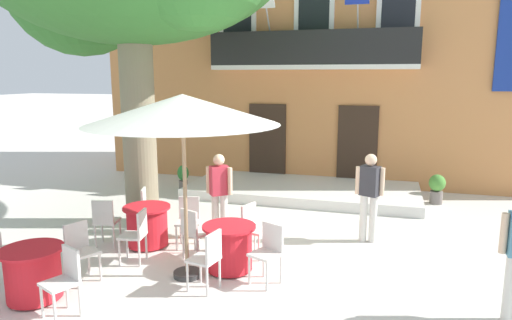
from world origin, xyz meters
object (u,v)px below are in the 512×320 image
at_px(cafe_table_middle, 229,247).
at_px(cafe_table_front, 147,226).
at_px(cafe_chair_middle_3, 268,249).
at_px(cafe_table_near_tree, 33,273).
at_px(cafe_chair_near_tree_1, 65,277).
at_px(cafe_chair_front_0, 188,218).
at_px(cafe_chair_front_3, 137,232).
at_px(cafe_umbrella, 183,110).
at_px(cafe_chair_middle_1, 194,230).
at_px(pedestrian_near_entrance, 219,191).
at_px(cafe_chair_near_tree_2, 80,247).
at_px(ground_planter_right, 437,187).
at_px(cafe_chair_middle_0, 253,226).
at_px(ground_planter_left, 183,176).
at_px(cafe_chair_front_1, 149,207).
at_px(pedestrian_by_tree, 369,193).
at_px(cafe_chair_middle_2, 208,256).
at_px(cafe_chair_near_tree_3, 4,252).
at_px(cafe_chair_front_2, 105,219).

height_order(cafe_table_middle, cafe_table_front, same).
xyz_separation_m(cafe_table_middle, cafe_chair_middle_3, (0.71, -0.24, 0.14)).
xyz_separation_m(cafe_table_near_tree, cafe_chair_near_tree_1, (0.72, -0.23, 0.14)).
bearing_deg(cafe_chair_front_0, cafe_chair_front_3, -117.73).
height_order(cafe_table_front, cafe_umbrella, cafe_umbrella).
relative_size(cafe_chair_middle_1, pedestrian_near_entrance, 0.55).
height_order(cafe_chair_near_tree_2, ground_planter_right, cafe_chair_near_tree_2).
distance_m(cafe_table_middle, cafe_table_front, 1.90).
distance_m(cafe_chair_middle_0, ground_planter_left, 5.18).
bearing_deg(cafe_chair_front_1, cafe_table_near_tree, -93.11).
distance_m(cafe_umbrella, pedestrian_by_tree, 3.92).
relative_size(cafe_chair_near_tree_2, ground_planter_left, 1.37).
bearing_deg(ground_planter_left, cafe_chair_front_1, -75.38).
relative_size(cafe_chair_near_tree_1, pedestrian_by_tree, 0.54).
height_order(cafe_table_near_tree, cafe_umbrella, cafe_umbrella).
relative_size(cafe_chair_middle_3, cafe_chair_front_3, 1.00).
height_order(cafe_chair_near_tree_1, cafe_chair_middle_3, same).
height_order(cafe_chair_middle_0, cafe_chair_middle_2, same).
bearing_deg(ground_planter_left, cafe_chair_middle_3, -52.98).
relative_size(cafe_chair_front_3, ground_planter_left, 1.37).
relative_size(cafe_table_near_tree, cafe_table_middle, 1.00).
distance_m(cafe_chair_middle_1, pedestrian_near_entrance, 1.23).
height_order(cafe_chair_middle_2, pedestrian_by_tree, pedestrian_by_tree).
height_order(cafe_chair_near_tree_3, cafe_umbrella, cafe_umbrella).
relative_size(cafe_chair_near_tree_1, cafe_chair_front_1, 1.00).
height_order(cafe_chair_near_tree_1, cafe_chair_middle_1, same).
bearing_deg(cafe_chair_middle_1, pedestrian_by_tree, 31.73).
bearing_deg(cafe_chair_front_0, cafe_chair_near_tree_3, -130.23).
relative_size(cafe_chair_near_tree_2, cafe_chair_front_2, 1.00).
relative_size(cafe_chair_front_1, pedestrian_near_entrance, 0.55).
bearing_deg(cafe_chair_middle_3, cafe_table_front, 161.82).
xyz_separation_m(cafe_chair_front_2, cafe_umbrella, (1.96, -0.74, 2.08)).
bearing_deg(pedestrian_near_entrance, cafe_chair_front_1, -175.01).
bearing_deg(cafe_table_near_tree, pedestrian_near_entrance, 62.32).
xyz_separation_m(cafe_chair_middle_3, cafe_chair_front_1, (-2.86, 1.50, 0.00)).
relative_size(cafe_table_near_tree, cafe_chair_middle_0, 0.95).
relative_size(cafe_chair_middle_1, cafe_table_front, 1.05).
relative_size(cafe_chair_middle_2, cafe_chair_front_1, 1.00).
height_order(cafe_table_near_tree, cafe_table_middle, same).
height_order(cafe_chair_middle_0, cafe_chair_middle_1, same).
bearing_deg(cafe_table_middle, cafe_chair_middle_0, 75.52).
bearing_deg(cafe_chair_middle_1, cafe_table_front, 161.83).
relative_size(cafe_chair_near_tree_2, cafe_chair_near_tree_3, 1.00).
relative_size(ground_planter_left, ground_planter_right, 0.90).
relative_size(cafe_chair_front_2, ground_planter_left, 1.37).
distance_m(cafe_table_near_tree, ground_planter_left, 6.50).
bearing_deg(cafe_chair_near_tree_2, pedestrian_near_entrance, 59.82).
xyz_separation_m(cafe_table_middle, cafe_chair_middle_2, (-0.06, -0.75, 0.14)).
bearing_deg(cafe_chair_front_3, cafe_chair_middle_3, -2.63).
relative_size(cafe_chair_near_tree_1, cafe_chair_front_3, 1.00).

